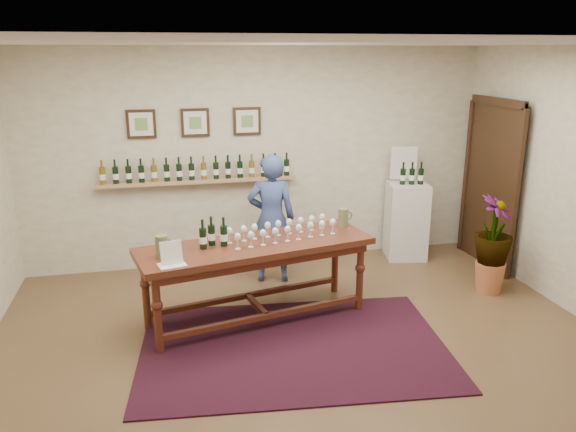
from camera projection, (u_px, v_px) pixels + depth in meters
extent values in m
plane|color=brown|center=(307.00, 350.00, 5.35)|extent=(6.00, 6.00, 0.00)
plane|color=beige|center=(259.00, 158.00, 7.29)|extent=(6.00, 0.00, 6.00)
plane|color=beige|center=(446.00, 350.00, 2.61)|extent=(6.00, 0.00, 6.00)
plane|color=silver|center=(310.00, 43.00, 4.55)|extent=(6.00, 6.00, 0.00)
cube|color=tan|center=(198.00, 181.00, 7.10)|extent=(2.50, 0.16, 0.04)
cube|color=black|center=(493.00, 186.00, 7.27)|extent=(0.10, 1.00, 2.10)
cube|color=black|center=(490.00, 186.00, 7.26)|extent=(0.04, 1.12, 2.22)
cube|color=black|center=(141.00, 124.00, 6.82)|extent=(0.35, 0.03, 0.35)
cube|color=silver|center=(141.00, 124.00, 6.80)|extent=(0.28, 0.01, 0.28)
cube|color=#699A4D|center=(141.00, 124.00, 6.80)|extent=(0.15, 0.00, 0.15)
cube|color=black|center=(195.00, 123.00, 6.96)|extent=(0.35, 0.03, 0.35)
cube|color=silver|center=(195.00, 123.00, 6.94)|extent=(0.28, 0.01, 0.28)
cube|color=#699A4D|center=(195.00, 123.00, 6.94)|extent=(0.15, 0.00, 0.15)
cube|color=black|center=(247.00, 121.00, 7.10)|extent=(0.35, 0.03, 0.35)
cube|color=silver|center=(247.00, 121.00, 7.08)|extent=(0.28, 0.01, 0.28)
cube|color=#699A4D|center=(247.00, 121.00, 7.08)|extent=(0.15, 0.00, 0.15)
cube|color=#3F0C0B|center=(294.00, 347.00, 5.38)|extent=(3.08, 2.22, 0.02)
cube|color=#4D1F13|center=(256.00, 246.00, 5.74)|extent=(2.51, 1.25, 0.07)
cube|color=#4D1F13|center=(256.00, 253.00, 5.76)|extent=(2.36, 1.09, 0.11)
cylinder|color=#4D1F13|center=(158.00, 315.00, 5.18)|extent=(0.09, 0.09, 0.79)
cylinder|color=#4D1F13|center=(360.00, 276.00, 6.06)|extent=(0.09, 0.09, 0.79)
cylinder|color=#4D1F13|center=(146.00, 293.00, 5.65)|extent=(0.09, 0.09, 0.79)
cylinder|color=#4D1F13|center=(335.00, 260.00, 6.54)|extent=(0.09, 0.09, 0.79)
cube|color=#4D1F13|center=(267.00, 316.00, 5.69)|extent=(2.15, 0.51, 0.05)
cube|color=#4D1F13|center=(248.00, 296.00, 6.16)|extent=(2.15, 0.51, 0.05)
cube|color=#4D1F13|center=(257.00, 305.00, 5.93)|extent=(0.17, 0.55, 0.05)
cube|color=silver|center=(171.00, 253.00, 5.12)|extent=(0.28, 0.23, 0.22)
cube|color=silver|center=(406.00, 221.00, 7.64)|extent=(0.61, 0.61, 1.03)
cube|color=silver|center=(404.00, 163.00, 7.58)|extent=(0.36, 0.09, 0.49)
cone|color=#B3623B|center=(489.00, 277.00, 6.59)|extent=(0.35, 0.35, 0.37)
imported|color=#1A3D19|center=(494.00, 237.00, 6.45)|extent=(0.75, 0.75, 0.64)
imported|color=#364A80|center=(271.00, 219.00, 6.76)|extent=(0.64, 0.48, 1.58)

